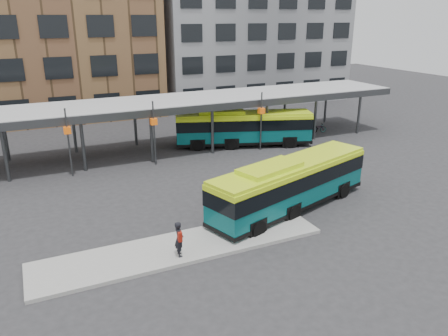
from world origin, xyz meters
TOP-DOWN VIEW (x-y plane):
  - ground at (0.00, 0.00)m, footprint 120.00×120.00m
  - boarding_island at (-5.50, -3.00)m, footprint 14.00×3.00m
  - canopy at (-0.06, 12.87)m, footprint 40.00×6.53m
  - building_brick at (-10.00, 32.00)m, footprint 26.00×14.00m
  - building_grey at (16.00, 32.00)m, footprint 24.00×14.00m
  - bus_front at (1.71, -1.29)m, footprint 11.36×5.58m
  - bus_rear at (5.25, 11.44)m, footprint 11.59×5.98m
  - pedestrian at (-5.90, -3.80)m, footprint 0.47×0.68m
  - bike_rack at (12.28, 12.19)m, footprint 4.45×1.24m

SIDE VIEW (x-z plane):
  - ground at x=0.00m, z-range 0.00..0.00m
  - boarding_island at x=-5.50m, z-range 0.00..0.18m
  - bike_rack at x=12.28m, z-range -0.05..1.02m
  - pedestrian at x=-5.90m, z-range 0.19..1.89m
  - bus_front at x=1.71m, z-range 0.06..3.14m
  - bus_rear at x=5.25m, z-range 0.07..3.21m
  - canopy at x=-0.06m, z-range 1.51..6.31m
  - building_grey at x=16.00m, z-range 0.00..20.00m
  - building_brick at x=-10.00m, z-range 0.00..22.00m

